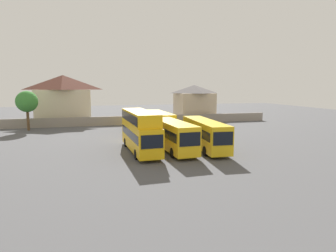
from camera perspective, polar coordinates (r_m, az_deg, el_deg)
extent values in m
plane|color=#4C4C4F|center=(52.13, -4.20, -0.65)|extent=(140.00, 140.00, 0.00)
cube|color=gray|center=(58.82, -5.46, 1.18)|extent=(56.00, 0.50, 1.80)
cube|color=#EEB311|center=(33.87, -5.51, -2.02)|extent=(3.10, 11.34, 3.04)
cube|color=black|center=(28.40, -3.16, -3.15)|extent=(2.27, 0.19, 1.37)
cube|color=black|center=(33.81, -5.52, -1.41)|extent=(3.09, 10.45, 0.96)
cube|color=#EEB311|center=(33.84, -5.66, 1.77)|extent=(3.02, 10.78, 1.40)
cube|color=black|center=(33.84, -5.66, 1.77)|extent=(3.08, 10.22, 0.98)
cylinder|color=black|center=(31.08, -1.99, -5.37)|extent=(0.35, 1.11, 1.10)
cylinder|color=black|center=(30.56, -6.30, -5.65)|extent=(0.35, 1.11, 1.10)
cylinder|color=black|center=(37.70, -4.82, -3.06)|extent=(0.35, 1.11, 1.10)
cylinder|color=black|center=(37.27, -8.38, -3.24)|extent=(0.35, 1.11, 1.10)
cube|color=yellow|center=(34.28, 1.03, -1.75)|extent=(3.11, 10.78, 3.18)
cube|color=black|center=(29.27, 4.40, -2.66)|extent=(2.26, 0.20, 1.43)
cube|color=black|center=(34.22, 1.03, -1.12)|extent=(3.11, 9.93, 1.00)
cylinder|color=black|center=(31.93, 4.96, -5.05)|extent=(0.36, 1.11, 1.10)
cylinder|color=black|center=(31.11, 0.92, -5.36)|extent=(0.36, 1.11, 1.10)
cylinder|color=black|center=(37.98, 1.11, -2.95)|extent=(0.36, 1.11, 1.10)
cylinder|color=black|center=(37.30, -2.33, -3.15)|extent=(0.36, 1.11, 1.10)
cube|color=gold|center=(35.82, 7.27, -1.42)|extent=(3.18, 12.07, 3.15)
cube|color=black|center=(30.22, 10.87, -2.48)|extent=(2.16, 0.21, 1.42)
cube|color=black|center=(35.77, 7.28, -0.82)|extent=(3.16, 11.12, 0.99)
cylinder|color=black|center=(33.06, 11.12, -4.72)|extent=(0.37, 1.12, 1.10)
cylinder|color=black|center=(32.28, 7.40, -4.94)|extent=(0.37, 1.12, 1.10)
cylinder|color=black|center=(39.87, 7.09, -2.50)|extent=(0.37, 1.12, 1.10)
cylinder|color=black|center=(39.23, 3.96, -2.62)|extent=(0.37, 1.12, 1.10)
cube|color=yellow|center=(49.00, -5.70, 1.10)|extent=(2.67, 10.98, 3.19)
cube|color=black|center=(43.58, -4.51, 0.79)|extent=(2.27, 0.10, 1.44)
cube|color=black|center=(48.96, -5.71, 1.54)|extent=(2.70, 10.10, 1.01)
cylinder|color=black|center=(46.09, -3.52, -1.06)|extent=(0.31, 1.10, 1.10)
cylinder|color=black|center=(45.68, -6.44, -1.18)|extent=(0.31, 1.10, 1.10)
cylinder|color=black|center=(52.69, -5.02, 0.04)|extent=(0.31, 1.10, 1.10)
cylinder|color=black|center=(52.33, -7.58, -0.06)|extent=(0.31, 1.10, 1.10)
cube|color=yellow|center=(49.06, -1.72, 1.02)|extent=(2.82, 11.58, 2.99)
cube|color=black|center=(43.48, 0.16, 0.63)|extent=(2.25, 0.13, 1.35)
cube|color=black|center=(49.02, -1.72, 1.44)|extent=(2.84, 10.66, 0.94)
cylinder|color=black|center=(46.14, 0.80, -1.04)|extent=(0.32, 1.11, 1.10)
cylinder|color=black|center=(45.52, -2.04, -1.16)|extent=(0.32, 1.11, 1.10)
cylinder|color=black|center=(52.95, -1.44, 0.10)|extent=(0.32, 1.11, 1.10)
cylinder|color=black|center=(52.41, -3.93, 0.01)|extent=(0.32, 1.11, 1.10)
cube|color=beige|center=(63.45, -19.91, 3.61)|extent=(10.75, 6.35, 7.05)
pyramid|color=brown|center=(63.33, -20.12, 8.13)|extent=(11.28, 6.67, 2.96)
cube|color=#C6B293|center=(67.36, 5.18, 3.89)|extent=(7.86, 7.87, 6.18)
pyramid|color=#514C4C|center=(67.21, 5.22, 7.31)|extent=(8.25, 8.26, 1.86)
cylinder|color=brown|center=(56.07, -26.00, 1.13)|extent=(0.46, 0.46, 3.79)
sphere|color=#387F33|center=(55.83, -26.19, 4.38)|extent=(3.69, 3.69, 3.69)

